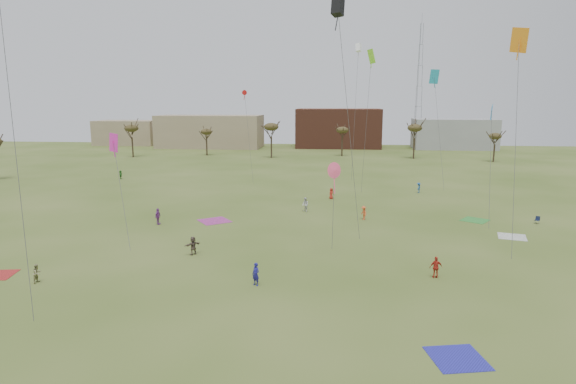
# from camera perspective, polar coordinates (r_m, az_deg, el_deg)

# --- Properties ---
(ground) EXTENTS (260.00, 260.00, 0.00)m
(ground) POSITION_cam_1_polar(r_m,az_deg,el_deg) (37.76, -1.88, -11.62)
(ground) COLOR #3F581B
(ground) RESTS_ON ground
(flyer_near_right) EXTENTS (0.80, 0.74, 1.84)m
(flyer_near_right) POSITION_cam_1_polar(r_m,az_deg,el_deg) (38.68, -3.81, -9.62)
(flyer_near_right) COLOR navy
(flyer_near_right) RESTS_ON ground
(spectator_fore_a) EXTENTS (1.11, 0.58, 1.81)m
(spectator_fore_a) POSITION_cam_1_polar(r_m,az_deg,el_deg) (41.97, 17.01, -8.46)
(spectator_fore_a) COLOR red
(spectator_fore_a) RESTS_ON ground
(spectator_fore_b) EXTENTS (0.68, 0.82, 1.52)m
(spectator_fore_b) POSITION_cam_1_polar(r_m,az_deg,el_deg) (44.08, -27.40, -8.48)
(spectator_fore_b) COLOR #918D5C
(spectator_fore_b) RESTS_ON ground
(spectator_fore_c) EXTENTS (1.53, 1.54, 1.77)m
(spectator_fore_c) POSITION_cam_1_polar(r_m,az_deg,el_deg) (46.86, -11.10, -6.20)
(spectator_fore_c) COLOR brown
(spectator_fore_c) RESTS_ON ground
(flyer_mid_b) EXTENTS (1.05, 1.26, 1.69)m
(flyer_mid_b) POSITION_cam_1_polar(r_m,az_deg,el_deg) (60.09, 8.89, -2.44)
(flyer_mid_b) COLOR #E75D2B
(flyer_mid_b) RESTS_ON ground
(spectator_mid_d) EXTENTS (0.62, 1.19, 1.94)m
(spectator_mid_d) POSITION_cam_1_polar(r_m,az_deg,el_deg) (59.06, -15.06, -2.79)
(spectator_mid_d) COLOR purple
(spectator_mid_d) RESTS_ON ground
(spectator_mid_e) EXTENTS (1.12, 1.15, 1.87)m
(spectator_mid_e) POSITION_cam_1_polar(r_m,az_deg,el_deg) (63.62, 2.05, -1.50)
(spectator_mid_e) COLOR silver
(spectator_mid_e) RESTS_ON ground
(flyer_far_a) EXTENTS (0.95, 1.60, 1.64)m
(flyer_far_a) POSITION_cam_1_polar(r_m,az_deg,el_deg) (95.72, -19.09, 1.95)
(flyer_far_a) COLOR #2F7C29
(flyer_far_a) RESTS_ON ground
(flyer_far_b) EXTENTS (0.93, 0.94, 1.64)m
(flyer_far_b) POSITION_cam_1_polar(r_m,az_deg,el_deg) (72.24, 5.11, -0.17)
(flyer_far_b) COLOR red
(flyer_far_b) RESTS_ON ground
(flyer_far_c) EXTENTS (1.00, 1.22, 1.64)m
(flyer_far_c) POSITION_cam_1_polar(r_m,az_deg,el_deg) (79.43, 15.11, 0.49)
(flyer_far_c) COLOR #1F5392
(flyer_far_c) RESTS_ON ground
(blanket_blue) EXTENTS (3.51, 3.51, 0.03)m
(blanket_blue) POSITION_cam_1_polar(r_m,az_deg,el_deg) (30.45, 19.28, -18.00)
(blanket_blue) COLOR #2828AE
(blanket_blue) RESTS_ON ground
(blanket_cream) EXTENTS (3.42, 3.42, 0.03)m
(blanket_cream) POSITION_cam_1_polar(r_m,az_deg,el_deg) (57.38, 24.85, -4.80)
(blanket_cream) COLOR silver
(blanket_cream) RESTS_ON ground
(blanket_plum) EXTENTS (4.70, 4.70, 0.03)m
(blanket_plum) POSITION_cam_1_polar(r_m,az_deg,el_deg) (59.54, -8.63, -3.38)
(blanket_plum) COLOR #AE3590
(blanket_plum) RESTS_ON ground
(blanket_olive) EXTENTS (4.00, 4.00, 0.03)m
(blanket_olive) POSITION_cam_1_polar(r_m,az_deg,el_deg) (63.44, 21.11, -3.12)
(blanket_olive) COLOR green
(blanket_olive) RESTS_ON ground
(camp_chair_right) EXTENTS (0.73, 0.74, 0.87)m
(camp_chair_right) POSITION_cam_1_polar(r_m,az_deg,el_deg) (64.70, 27.23, -3.10)
(camp_chair_right) COLOR #141C38
(camp_chair_right) RESTS_ON ground
(kites_aloft) EXTENTS (69.78, 58.82, 22.97)m
(kites_aloft) POSITION_cam_1_polar(r_m,az_deg,el_deg) (56.59, 5.05, 15.47)
(kites_aloft) COLOR red
(kites_aloft) RESTS_ON ground
(tree_line) EXTENTS (117.44, 49.32, 8.91)m
(tree_line) POSITION_cam_1_polar(r_m,az_deg,el_deg) (114.23, 2.00, 7.00)
(tree_line) COLOR #3A2B1E
(tree_line) RESTS_ON ground
(building_tan) EXTENTS (32.00, 14.00, 10.00)m
(building_tan) POSITION_cam_1_polar(r_m,az_deg,el_deg) (155.09, -9.12, 7.05)
(building_tan) COLOR #937F60
(building_tan) RESTS_ON ground
(building_brick) EXTENTS (26.00, 16.00, 12.00)m
(building_brick) POSITION_cam_1_polar(r_m,az_deg,el_deg) (154.85, 5.95, 7.50)
(building_brick) COLOR brown
(building_brick) RESTS_ON ground
(building_grey) EXTENTS (24.00, 12.00, 9.00)m
(building_grey) POSITION_cam_1_polar(r_m,az_deg,el_deg) (156.95, 18.90, 6.48)
(building_grey) COLOR gray
(building_grey) RESTS_ON ground
(building_tan_west) EXTENTS (20.00, 12.00, 8.00)m
(building_tan_west) POSITION_cam_1_polar(r_m,az_deg,el_deg) (171.76, -18.29, 6.65)
(building_tan_west) COLOR #937F60
(building_tan_west) RESTS_ON ground
(radio_tower) EXTENTS (1.51, 1.72, 41.00)m
(radio_tower) POSITION_cam_1_polar(r_m,az_deg,el_deg) (161.69, 15.13, 12.01)
(radio_tower) COLOR #9EA3A8
(radio_tower) RESTS_ON ground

